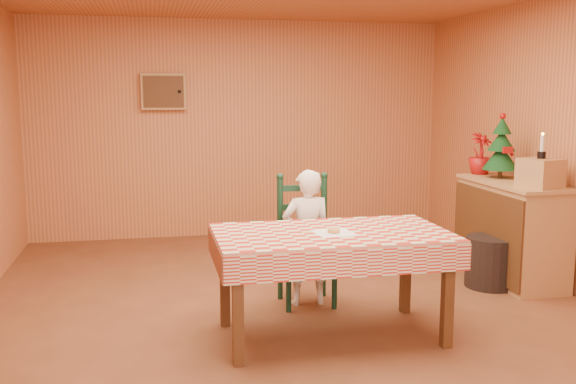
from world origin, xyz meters
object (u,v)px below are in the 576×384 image
object	(u,v)px
ladder_chair	(305,243)
storage_bin	(491,262)
dining_table	(332,243)
christmas_tree	(501,149)
seated_child	(307,238)
crate	(540,173)
shelf_unit	(510,230)

from	to	relation	value
ladder_chair	storage_bin	size ratio (longest dim) A/B	2.37
dining_table	christmas_tree	xyz separation A→B (m)	(2.04, 1.28, 0.52)
christmas_tree	storage_bin	distance (m)	1.11
ladder_chair	seated_child	xyz separation A→B (m)	(-0.00, -0.06, 0.06)
christmas_tree	crate	bearing A→B (deg)	-90.00
shelf_unit	crate	world-z (taller)	crate
ladder_chair	storage_bin	distance (m)	1.77
ladder_chair	storage_bin	xyz separation A→B (m)	(1.74, 0.06, -0.28)
christmas_tree	storage_bin	bearing A→B (deg)	-124.48
shelf_unit	christmas_tree	size ratio (longest dim) A/B	2.00
seated_child	storage_bin	world-z (taller)	seated_child
seated_child	storage_bin	bearing A→B (deg)	-176.13
dining_table	storage_bin	xyz separation A→B (m)	(1.74, 0.85, -0.46)
shelf_unit	crate	xyz separation A→B (m)	(0.01, -0.40, 0.59)
dining_table	seated_child	world-z (taller)	seated_child
storage_bin	ladder_chair	bearing A→B (deg)	-178.00
crate	christmas_tree	size ratio (longest dim) A/B	0.48
ladder_chair	storage_bin	bearing A→B (deg)	2.00
crate	christmas_tree	distance (m)	0.67
crate	christmas_tree	bearing A→B (deg)	90.00
ladder_chair	seated_child	world-z (taller)	seated_child
dining_table	christmas_tree	distance (m)	2.46
ladder_chair	crate	distance (m)	2.12
crate	storage_bin	xyz separation A→B (m)	(-0.30, 0.22, -0.83)
seated_child	ladder_chair	bearing A→B (deg)	-90.00
storage_bin	seated_child	bearing A→B (deg)	-176.13
dining_table	seated_child	distance (m)	0.74
storage_bin	crate	bearing A→B (deg)	-36.32
seated_child	crate	size ratio (longest dim) A/B	3.75
christmas_tree	storage_bin	size ratio (longest dim) A/B	1.36
crate	christmas_tree	xyz separation A→B (m)	(-0.00, 0.65, 0.16)
seated_child	crate	distance (m)	2.10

